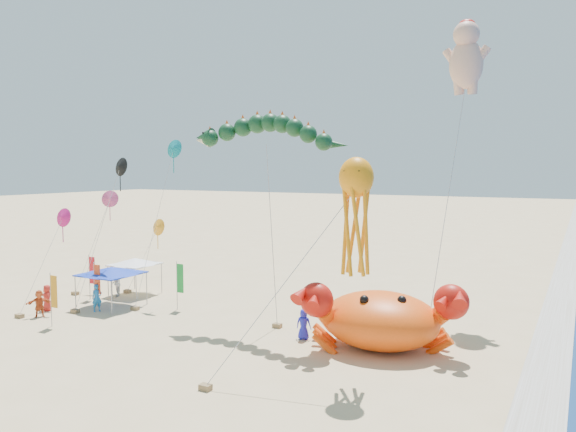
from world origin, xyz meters
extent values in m
plane|color=#D1B784|center=(0.00, 0.00, 0.00)|extent=(320.00, 320.00, 0.00)
plane|color=silver|center=(12.00, 0.00, 0.01)|extent=(320.00, 320.00, 0.00)
ellipsoid|color=#FF520D|center=(4.17, 0.56, 1.47)|extent=(7.68, 7.15, 2.94)
sphere|color=#B3140B|center=(0.89, -0.68, 2.77)|extent=(1.75, 1.75, 1.75)
sphere|color=black|center=(3.25, -0.47, 2.77)|extent=(0.45, 0.45, 0.45)
sphere|color=#B3140B|center=(7.46, -0.68, 2.77)|extent=(1.75, 1.75, 1.75)
sphere|color=black|center=(5.10, -0.47, 2.77)|extent=(0.45, 0.45, 0.45)
cone|color=#0E331A|center=(-7.52, 1.57, 11.18)|extent=(1.29, 0.95, 1.05)
cylinder|color=#B2B2B2|center=(-2.76, 1.42, 5.40)|extent=(0.92, 0.35, 10.51)
cube|color=olive|center=(-2.32, 1.27, 0.12)|extent=(0.50, 0.35, 0.25)
ellipsoid|color=#EFB192|center=(6.27, 10.40, 15.81)|extent=(2.11, 1.74, 3.10)
sphere|color=#EFB192|center=(6.27, 10.21, 17.62)|extent=(1.62, 1.62, 1.62)
ellipsoid|color=red|center=(6.27, 10.30, 18.19)|extent=(1.05, 1.05, 0.73)
cylinder|color=#B2B2B2|center=(6.17, 6.43, 7.36)|extent=(0.25, 7.98, 14.44)
cube|color=olive|center=(6.06, 2.46, 0.12)|extent=(0.50, 0.35, 0.25)
ellipsoid|color=orange|center=(4.45, -3.85, 8.88)|extent=(1.54, 1.38, 1.77)
cylinder|color=#B2B2B2|center=(1.97, -6.03, 4.26)|extent=(5.01, 4.40, 8.24)
cube|color=olive|center=(-0.50, -8.20, 0.12)|extent=(0.50, 0.35, 0.25)
cylinder|color=gray|center=(-16.15, -1.20, 1.10)|extent=(0.06, 0.06, 2.20)
cylinder|color=gray|center=(-12.93, -1.20, 1.10)|extent=(0.06, 0.06, 2.20)
cylinder|color=gray|center=(-16.15, 2.03, 1.10)|extent=(0.06, 0.06, 2.20)
cylinder|color=gray|center=(-12.93, 2.03, 1.10)|extent=(0.06, 0.06, 2.20)
cube|color=#1634C3|center=(-14.54, 0.42, 2.24)|extent=(3.46, 3.46, 0.08)
cone|color=#1634C3|center=(-14.54, 0.42, 2.48)|extent=(3.81, 3.81, 0.45)
cylinder|color=gray|center=(-17.12, 2.60, 1.10)|extent=(0.06, 0.06, 2.20)
cylinder|color=gray|center=(-14.43, 2.60, 1.10)|extent=(0.06, 0.06, 2.20)
cylinder|color=gray|center=(-17.12, 5.30, 1.10)|extent=(0.06, 0.06, 2.20)
cylinder|color=gray|center=(-14.43, 5.30, 1.10)|extent=(0.06, 0.06, 2.20)
cube|color=white|center=(-15.77, 3.95, 2.24)|extent=(2.93, 2.93, 0.08)
cone|color=white|center=(-15.77, 3.95, 2.48)|extent=(3.22, 3.22, 0.45)
cylinder|color=gray|center=(-14.17, -4.70, 1.60)|extent=(0.05, 0.05, 3.20)
cube|color=orange|center=(-13.89, -4.70, 2.10)|extent=(0.50, 0.04, 1.90)
cylinder|color=gray|center=(-14.76, -0.86, 1.60)|extent=(0.05, 0.05, 3.20)
cube|color=#DD421B|center=(-14.48, -0.86, 2.10)|extent=(0.50, 0.04, 1.90)
cylinder|color=gray|center=(-17.51, 1.26, 1.60)|extent=(0.05, 0.05, 3.20)
cube|color=red|center=(-17.23, 1.26, 2.10)|extent=(0.50, 0.04, 1.90)
cylinder|color=gray|center=(-10.20, 1.89, 1.60)|extent=(0.05, 0.05, 3.20)
cube|color=#178F32|center=(-9.92, 1.89, 2.10)|extent=(0.50, 0.04, 1.90)
imported|color=#217AC2|center=(-14.46, -0.96, 0.89)|extent=(0.66, 0.77, 1.79)
imported|color=#2124C0|center=(0.01, 0.03, 0.84)|extent=(0.91, 0.68, 1.67)
imported|color=#C44B1F|center=(-16.64, -3.59, 0.85)|extent=(1.39, 1.53, 1.69)
imported|color=red|center=(-17.48, -2.34, 0.85)|extent=(0.98, 0.84, 1.71)
imported|color=white|center=(-16.51, 2.73, 0.94)|extent=(1.13, 1.15, 1.87)
cone|color=orange|center=(-15.69, 6.40, 4.77)|extent=(1.30, 0.51, 1.32)
cylinder|color=#B2B2B2|center=(-15.44, 4.90, 2.41)|extent=(0.54, 3.04, 4.54)
cube|color=olive|center=(-15.19, 3.40, 0.12)|extent=(0.50, 0.35, 0.25)
cone|color=black|center=(-14.98, 1.90, 9.39)|extent=(1.30, 0.51, 1.32)
cylinder|color=#B2B2B2|center=(-14.73, 0.40, 4.72)|extent=(0.55, 3.04, 9.15)
cube|color=olive|center=(-14.48, -1.10, 0.12)|extent=(0.50, 0.35, 0.25)
cone|color=#0C7A86|center=(-12.14, 4.13, 10.64)|extent=(1.30, 0.51, 1.32)
cylinder|color=#B2B2B2|center=(-11.89, 2.63, 5.35)|extent=(0.55, 3.04, 10.40)
cube|color=olive|center=(-11.64, 1.13, 0.12)|extent=(0.50, 0.35, 0.25)
cone|color=#CD4476|center=(-18.98, 4.79, 6.94)|extent=(1.30, 0.51, 1.32)
cylinder|color=#B2B2B2|center=(-18.73, 3.29, 3.50)|extent=(0.55, 3.04, 6.71)
cube|color=olive|center=(-18.48, 1.79, 0.12)|extent=(0.50, 0.35, 0.25)
cone|color=#C7166E|center=(-18.07, -0.42, 5.95)|extent=(1.30, 0.51, 1.32)
cylinder|color=#B2B2B2|center=(-17.82, -1.92, 3.00)|extent=(0.55, 3.04, 5.71)
cube|color=olive|center=(-17.57, -3.42, 0.12)|extent=(0.50, 0.35, 0.25)
camera|label=1|loc=(13.24, -26.70, 9.28)|focal=35.00mm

